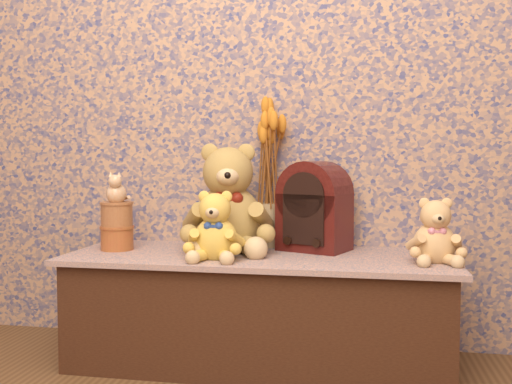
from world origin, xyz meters
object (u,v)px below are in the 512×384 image
at_px(teddy_large, 228,193).
at_px(ceramic_vase, 269,225).
at_px(cathedral_radio, 315,206).
at_px(teddy_small, 435,228).
at_px(biscuit_tin_lower, 117,238).
at_px(cat_figurine, 116,187).
at_px(teddy_medium, 216,222).

xyz_separation_m(teddy_large, ceramic_vase, (0.14, 0.13, -0.14)).
bearing_deg(cathedral_radio, teddy_small, -0.33).
bearing_deg(biscuit_tin_lower, cat_figurine, 0.00).
distance_m(biscuit_tin_lower, cat_figurine, 0.21).
height_order(teddy_large, teddy_small, teddy_large).
bearing_deg(teddy_large, teddy_small, -20.81).
relative_size(teddy_large, ceramic_vase, 2.53).
height_order(teddy_large, ceramic_vase, teddy_large).
distance_m(teddy_medium, cat_figurine, 0.47).
distance_m(teddy_large, ceramic_vase, 0.24).
bearing_deg(teddy_large, biscuit_tin_lower, 176.43).
bearing_deg(teddy_small, cat_figurine, 172.78).
bearing_deg(teddy_medium, teddy_large, 86.20).
height_order(cathedral_radio, biscuit_tin_lower, cathedral_radio).
distance_m(teddy_large, teddy_small, 0.79).
distance_m(teddy_medium, cathedral_radio, 0.43).
relative_size(ceramic_vase, biscuit_tin_lower, 1.40).
height_order(teddy_small, cat_figurine, cat_figurine).
relative_size(teddy_large, teddy_medium, 1.70).
xyz_separation_m(cathedral_radio, ceramic_vase, (-0.20, 0.06, -0.09)).
xyz_separation_m(teddy_large, teddy_small, (0.77, -0.11, -0.11)).
distance_m(teddy_large, biscuit_tin_lower, 0.48).
xyz_separation_m(teddy_medium, cat_figurine, (-0.44, 0.12, 0.12)).
relative_size(cathedral_radio, ceramic_vase, 1.98).
xyz_separation_m(teddy_small, biscuit_tin_lower, (-1.21, 0.05, -0.08)).
xyz_separation_m(biscuit_tin_lower, cat_figurine, (0.00, 0.00, 0.21)).
xyz_separation_m(teddy_medium, teddy_small, (0.77, 0.07, -0.01)).
height_order(teddy_small, ceramic_vase, teddy_small).
bearing_deg(ceramic_vase, cat_figurine, -160.99).
bearing_deg(teddy_medium, cathedral_radio, 33.85).
distance_m(teddy_small, cat_figurine, 1.22).
bearing_deg(cat_figurine, cathedral_radio, -4.90).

